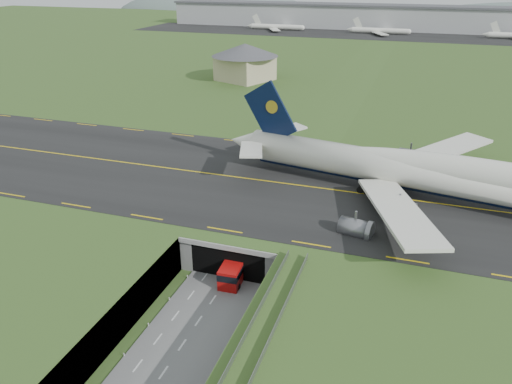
% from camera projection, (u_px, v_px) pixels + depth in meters
% --- Properties ---
extents(ground, '(900.00, 900.00, 0.00)m').
position_uv_depth(ground, '(207.00, 309.00, 70.63)').
color(ground, '#395421').
rests_on(ground, ground).
extents(airfield_deck, '(800.00, 800.00, 6.00)m').
position_uv_depth(airfield_deck, '(207.00, 292.00, 69.39)').
color(airfield_deck, gray).
rests_on(airfield_deck, ground).
extents(trench_road, '(12.00, 75.00, 0.20)m').
position_uv_depth(trench_road, '(184.00, 343.00, 64.12)').
color(trench_road, slate).
rests_on(trench_road, ground).
extents(taxiway, '(800.00, 44.00, 0.18)m').
position_uv_depth(taxiway, '(275.00, 182.00, 96.60)').
color(taxiway, black).
rests_on(taxiway, airfield_deck).
extents(tunnel_portal, '(17.00, 22.30, 6.00)m').
position_uv_depth(tunnel_portal, '(247.00, 234.00, 83.68)').
color(tunnel_portal, gray).
rests_on(tunnel_portal, ground).
extents(jumbo_jet, '(85.37, 55.86, 18.77)m').
position_uv_depth(jumbo_jet, '(444.00, 176.00, 86.70)').
color(jumbo_jet, white).
rests_on(jumbo_jet, ground).
extents(shuttle_tram, '(3.56, 8.31, 3.31)m').
position_uv_depth(shuttle_tram, '(235.00, 269.00, 76.76)').
color(shuttle_tram, '#AF0C0B').
rests_on(shuttle_tram, ground).
extents(service_building, '(31.45, 31.45, 13.12)m').
position_uv_depth(service_building, '(245.00, 59.00, 180.09)').
color(service_building, '#C3B58D').
rests_on(service_building, ground).
extents(cargo_terminal, '(320.00, 67.00, 15.60)m').
position_uv_depth(cargo_terminal, '(392.00, 17.00, 323.32)').
color(cargo_terminal, '#B2B2B2').
rests_on(cargo_terminal, ground).
extents(distant_hills, '(700.00, 91.00, 60.00)m').
position_uv_depth(distant_hills, '(480.00, 28.00, 424.81)').
color(distant_hills, slate).
rests_on(distant_hills, ground).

